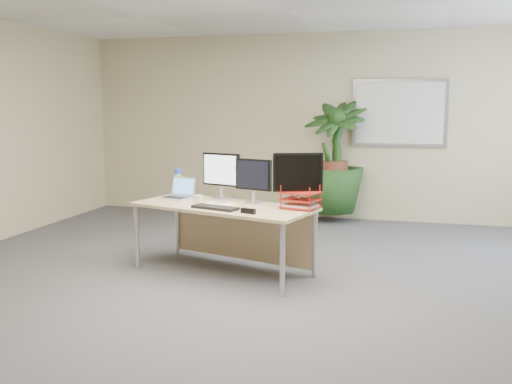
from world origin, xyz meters
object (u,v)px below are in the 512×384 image
(floor_plant, at_px, (334,170))
(desk, at_px, (229,218))
(monitor_left, at_px, (221,173))
(laptop, at_px, (179,193))
(monitor_right, at_px, (253,178))

(floor_plant, bearing_deg, desk, -104.15)
(desk, height_order, monitor_left, monitor_left)
(laptop, bearing_deg, monitor_left, 4.33)
(floor_plant, xyz_separation_m, monitor_right, (-0.44, -2.63, 0.20))
(monitor_right, relative_size, laptop, 1.22)
(laptop, bearing_deg, floor_plant, 63.03)
(floor_plant, distance_m, monitor_left, 2.64)
(floor_plant, relative_size, laptop, 4.10)
(desk, distance_m, floor_plant, 2.79)
(desk, bearing_deg, monitor_right, 17.83)
(monitor_left, relative_size, monitor_right, 1.09)
(desk, height_order, floor_plant, floor_plant)
(floor_plant, bearing_deg, monitor_right, -99.59)
(monitor_right, bearing_deg, floor_plant, 80.41)
(desk, height_order, laptop, laptop)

